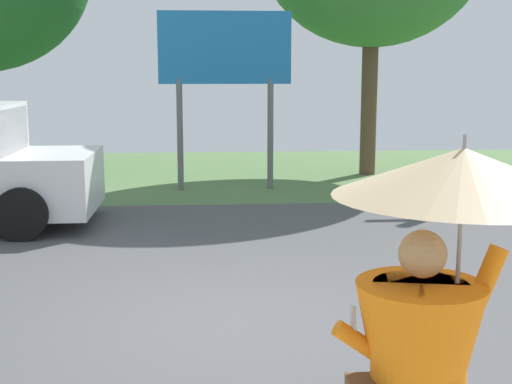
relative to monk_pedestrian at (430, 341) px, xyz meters
The scene contains 3 objects.
ground_plane 6.57m from the monk_pedestrian, 97.88° to the left, with size 40.00×22.00×0.20m.
monk_pedestrian is the anchor object (origin of this frame).
roadside_billboard 11.18m from the monk_pedestrian, 92.97° to the left, with size 2.60×0.12×3.50m.
Camera 1 is at (-0.15, -6.49, 2.42)m, focal length 49.86 mm.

